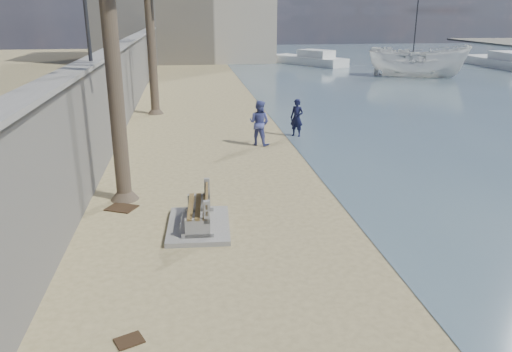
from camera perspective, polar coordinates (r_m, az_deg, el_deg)
seawall at (r=25.14m, az=-15.08°, el=10.04°), size 0.45×70.00×3.50m
wall_cap at (r=24.96m, az=-15.43°, el=14.12°), size 0.80×70.00×0.12m
bench_far at (r=12.39m, az=-6.61°, el=-4.18°), size 1.61×2.28×0.92m
person_a at (r=21.34m, az=4.69°, el=6.95°), size 0.80×0.77×1.84m
person_b at (r=19.87m, az=0.38°, el=6.36°), size 1.21×1.16×1.99m
boat_cruiser at (r=43.07m, az=18.03°, el=12.45°), size 4.00×3.96×3.45m
yacht_near at (r=54.00m, az=26.29°, el=11.46°), size 2.79×9.92×1.50m
yacht_far at (r=51.13m, az=5.99°, el=12.92°), size 6.63×8.38×1.50m
sailboat_west at (r=55.42m, az=17.46°, el=12.61°), size 6.34×5.08×10.10m
debris_c at (r=14.12m, az=-15.10°, el=-3.53°), size 0.94×0.87×0.03m
debris_d at (r=8.81m, az=-14.28°, el=-17.77°), size 0.54×0.50×0.03m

